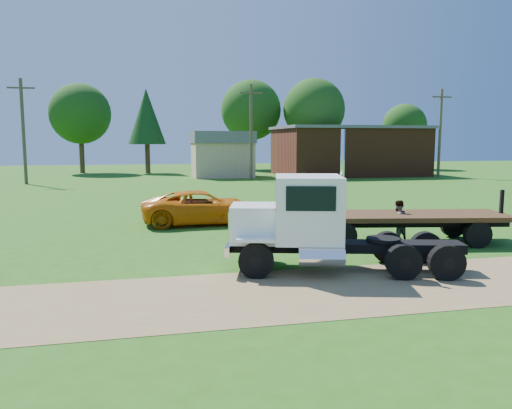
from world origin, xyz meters
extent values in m
plane|color=#2B5412|center=(0.00, 0.00, 0.00)|extent=(140.00, 140.00, 0.00)
cube|color=brown|center=(0.00, 0.00, 0.01)|extent=(120.00, 4.20, 0.01)
cube|color=black|center=(1.61, 1.73, 0.71)|extent=(6.65, 2.54, 0.27)
cylinder|color=black|center=(-1.13, 1.48, 0.49)|extent=(1.02, 0.55, 0.98)
cylinder|color=black|center=(-1.13, 1.48, 0.49)|extent=(0.42, 0.41, 0.34)
cylinder|color=black|center=(-0.63, 3.31, 0.49)|extent=(1.02, 0.55, 0.98)
cylinder|color=black|center=(-0.63, 3.31, 0.49)|extent=(0.42, 0.41, 0.34)
cylinder|color=black|center=(2.73, 0.44, 0.49)|extent=(1.02, 0.55, 0.98)
cylinder|color=black|center=(2.73, 0.44, 0.49)|extent=(0.42, 0.41, 0.34)
cylinder|color=black|center=(3.23, 2.28, 0.49)|extent=(1.02, 0.55, 0.98)
cylinder|color=black|center=(3.23, 2.28, 0.49)|extent=(0.42, 0.41, 0.34)
cylinder|color=black|center=(3.85, 0.14, 0.49)|extent=(1.02, 0.55, 0.98)
cylinder|color=black|center=(3.85, 0.14, 0.49)|extent=(0.42, 0.41, 0.34)
cylinder|color=black|center=(4.34, 1.98, 0.49)|extent=(1.02, 0.55, 0.98)
cylinder|color=black|center=(4.34, 1.98, 0.49)|extent=(0.42, 0.41, 0.34)
cube|color=white|center=(-0.84, 2.38, 1.38)|extent=(1.94, 1.87, 1.07)
cube|color=white|center=(-1.61, 2.59, 1.33)|extent=(0.41, 1.31, 0.89)
cube|color=white|center=(-1.65, 2.60, 0.71)|extent=(0.66, 2.01, 0.27)
cube|color=white|center=(0.54, 2.02, 1.82)|extent=(2.35, 2.54, 1.87)
cube|color=black|center=(-0.35, 2.25, 2.22)|extent=(0.50, 1.73, 0.75)
cube|color=black|center=(0.26, 0.98, 2.22)|extent=(1.30, 0.38, 0.67)
cube|color=black|center=(0.82, 3.05, 2.22)|extent=(1.30, 0.38, 0.67)
cube|color=white|center=(-1.13, 1.48, 1.07)|extent=(1.13, 0.66, 0.09)
cube|color=white|center=(-0.63, 3.31, 1.07)|extent=(1.13, 0.66, 0.09)
cylinder|color=white|center=(0.57, 0.95, 0.62)|extent=(1.34, 0.84, 0.53)
cylinder|color=white|center=(1.65, 2.22, 2.04)|extent=(0.15, 0.15, 4.09)
cylinder|color=black|center=(2.64, 1.45, 0.91)|extent=(1.20, 1.20, 0.11)
imported|color=orange|center=(-1.51, 10.81, 0.75)|extent=(5.49, 2.67, 1.51)
cube|color=#391F12|center=(5.18, 4.99, 1.00)|extent=(7.92, 3.67, 0.17)
cube|color=black|center=(5.18, 4.99, 0.76)|extent=(7.67, 2.36, 0.24)
cylinder|color=black|center=(2.66, 4.45, 0.48)|extent=(0.99, 0.46, 0.95)
cylinder|color=black|center=(3.03, 6.41, 0.48)|extent=(0.99, 0.46, 0.95)
cylinder|color=black|center=(7.34, 3.56, 0.48)|extent=(0.99, 0.46, 0.95)
cylinder|color=black|center=(7.71, 5.53, 0.48)|extent=(0.99, 0.46, 0.95)
cube|color=black|center=(1.53, 5.68, 1.48)|extent=(0.13, 0.13, 0.95)
cube|color=black|center=(8.84, 4.29, 1.48)|extent=(0.13, 0.13, 0.95)
imported|color=#999999|center=(5.07, 5.06, 0.79)|extent=(0.90, 0.79, 1.57)
cube|color=brown|center=(18.00, 40.00, 2.50)|extent=(15.00, 10.00, 5.00)
cube|color=#5B5B60|center=(18.00, 40.00, 5.15)|extent=(15.40, 10.40, 0.30)
cube|color=tan|center=(4.00, 40.00, 1.80)|extent=(6.00, 5.00, 3.60)
cube|color=#5B5B60|center=(4.00, 40.00, 4.10)|extent=(6.20, 5.40, 1.20)
cylinder|color=#483528|center=(-14.00, 35.00, 4.50)|extent=(0.28, 0.28, 9.00)
cube|color=#483528|center=(-14.00, 35.00, 8.20)|extent=(2.20, 0.14, 0.14)
cylinder|color=#483528|center=(6.00, 35.00, 4.50)|extent=(0.28, 0.28, 9.00)
cube|color=#483528|center=(6.00, 35.00, 8.20)|extent=(2.20, 0.14, 0.14)
cylinder|color=#483528|center=(26.00, 35.00, 4.50)|extent=(0.28, 0.28, 9.00)
cube|color=#483528|center=(26.00, 35.00, 8.20)|extent=(2.20, 0.14, 0.14)
cylinder|color=#352415|center=(-10.95, 49.62, 1.84)|extent=(0.56, 0.56, 3.68)
sphere|color=#154110|center=(-10.95, 49.62, 6.83)|extent=(6.93, 6.93, 6.93)
cylinder|color=#352415|center=(-3.51, 47.59, 1.70)|extent=(0.56, 0.56, 3.39)
cone|color=#0F3414|center=(-3.51, 47.59, 6.50)|extent=(4.27, 4.27, 6.30)
cylinder|color=#352415|center=(9.85, 52.88, 2.07)|extent=(0.56, 0.56, 4.15)
sphere|color=#154110|center=(9.85, 52.88, 7.70)|extent=(7.82, 7.82, 7.82)
cylinder|color=#352415|center=(17.30, 49.44, 2.07)|extent=(0.56, 0.56, 4.14)
sphere|color=#154110|center=(17.30, 49.44, 7.69)|extent=(7.81, 7.81, 7.81)
cylinder|color=#352415|center=(29.98, 49.42, 1.54)|extent=(0.56, 0.56, 3.07)
sphere|color=#154110|center=(29.98, 49.42, 5.71)|extent=(5.80, 5.80, 5.80)
camera|label=1|loc=(-4.08, -11.53, 3.75)|focal=35.00mm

